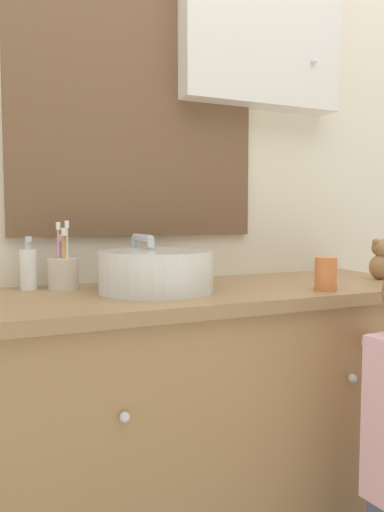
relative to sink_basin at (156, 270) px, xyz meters
The scene contains 7 objects.
wall_back 0.51m from the sink_basin, 58.02° to the left, with size 3.20×0.18×2.50m.
vanity_counter 0.50m from the sink_basin, ahead, with size 1.44×0.52×0.84m.
sink_basin is the anchor object (origin of this frame).
toothbrush_holder 0.28m from the sink_basin, 144.35° to the left, with size 0.09×0.09×0.20m.
soap_dispenser 0.37m from the sink_basin, 149.79° to the left, with size 0.05×0.05×0.15m.
teddy_bear 0.77m from the sink_basin, ahead, with size 0.07×0.06×0.14m.
drinking_cup 0.48m from the sink_basin, 21.87° to the right, with size 0.06×0.06×0.09m, color orange.
Camera 1 is at (-0.63, -0.95, 1.05)m, focal length 35.00 mm.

